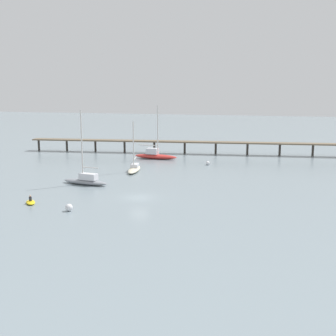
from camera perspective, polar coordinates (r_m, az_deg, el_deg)
name	(u,v)px	position (r m, az deg, el deg)	size (l,w,h in m)	color
ground_plane	(139,197)	(58.23, -3.94, -3.97)	(400.00, 400.00, 0.00)	gray
pier	(269,140)	(97.84, 13.44, 3.69)	(80.46, 13.39, 6.46)	brown
sailboat_red	(155,155)	(90.64, -1.75, 1.77)	(9.53, 2.74, 11.40)	red
sailboat_cream	(134,168)	(76.77, -4.57, -0.01)	(3.12, 7.64, 9.05)	beige
sailboat_gray	(86,179)	(67.05, -11.01, -1.53)	(7.91, 2.79, 11.54)	gray
dinghy_yellow	(31,202)	(57.73, -18.03, -4.37)	(2.35, 2.58, 1.14)	yellow
mooring_buoy_inner	(69,208)	(52.91, -13.20, -5.20)	(0.89, 0.89, 0.89)	silver
mooring_buoy_outer	(208,163)	(83.46, 5.37, 0.67)	(0.78, 0.78, 0.78)	silver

